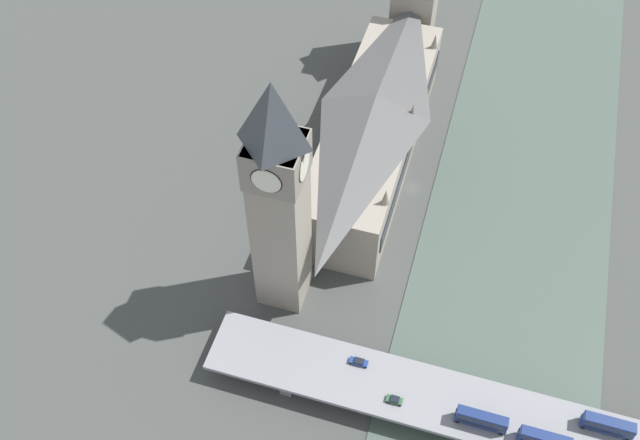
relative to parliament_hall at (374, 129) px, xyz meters
name	(u,v)px	position (x,y,z in m)	size (l,w,h in m)	color
ground_plane	(412,188)	(-14.79, 8.00, -13.45)	(600.00, 600.00, 0.00)	#424442
river_water	(519,211)	(-47.10, 8.00, -13.30)	(52.62, 360.00, 0.30)	#47564C
parliament_hall	(374,129)	(0.00, 0.00, 0.00)	(24.04, 88.15, 27.09)	gray
clock_tower	(279,197)	(10.71, 54.01, 25.83)	(13.09, 13.09, 73.54)	gray
road_bridge	(489,415)	(-47.10, 76.18, -8.40)	(137.23, 16.46, 6.25)	slate
double_decker_bus_lead	(482,419)	(-45.22, 79.61, -4.45)	(11.84, 2.50, 5.00)	navy
double_decker_bus_mid	(545,440)	(-59.52, 80.25, -4.50)	(11.63, 2.56, 4.89)	navy
double_decker_bus_rear	(608,425)	(-72.98, 72.65, -4.65)	(11.63, 2.61, 4.65)	navy
car_northbound_tail	(359,362)	(-14.60, 72.62, -6.49)	(4.62, 1.77, 1.44)	navy
car_southbound_lead	(394,400)	(-25.14, 79.72, -6.50)	(3.87, 1.83, 1.43)	#2D5638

